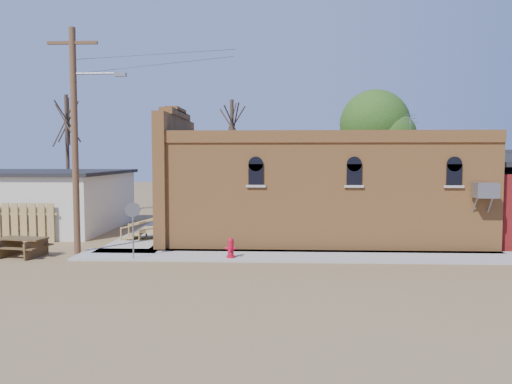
{
  "coord_description": "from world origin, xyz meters",
  "views": [
    {
      "loc": [
        -0.09,
        -18.43,
        3.9
      ],
      "look_at": [
        -1.04,
        3.05,
        2.4
      ],
      "focal_mm": 35.0,
      "sensor_mm": 36.0,
      "label": 1
    }
  ],
  "objects_px": {
    "utility_pole": "(76,135)",
    "picnic_table": "(23,244)",
    "trash_barrel": "(168,231)",
    "brick_bar": "(314,190)",
    "stop_sign": "(133,215)",
    "fire_hydrant": "(231,248)"
  },
  "relations": [
    {
      "from": "utility_pole",
      "to": "picnic_table",
      "type": "bearing_deg",
      "value": -160.17
    },
    {
      "from": "utility_pole",
      "to": "trash_barrel",
      "type": "relative_size",
      "value": 12.49
    },
    {
      "from": "brick_bar",
      "to": "utility_pole",
      "type": "xyz_separation_m",
      "value": [
        -9.79,
        -4.29,
        2.43
      ]
    },
    {
      "from": "utility_pole",
      "to": "stop_sign",
      "type": "bearing_deg",
      "value": -24.86
    },
    {
      "from": "utility_pole",
      "to": "trash_barrel",
      "type": "distance_m",
      "value": 6.26
    },
    {
      "from": "fire_hydrant",
      "to": "stop_sign",
      "type": "height_order",
      "value": "stop_sign"
    },
    {
      "from": "utility_pole",
      "to": "trash_barrel",
      "type": "bearing_deg",
      "value": 51.01
    },
    {
      "from": "picnic_table",
      "to": "trash_barrel",
      "type": "bearing_deg",
      "value": 51.98
    },
    {
      "from": "brick_bar",
      "to": "trash_barrel",
      "type": "height_order",
      "value": "brick_bar"
    },
    {
      "from": "stop_sign",
      "to": "picnic_table",
      "type": "bearing_deg",
      "value": 172.4
    },
    {
      "from": "utility_pole",
      "to": "stop_sign",
      "type": "relative_size",
      "value": 4.21
    },
    {
      "from": "fire_hydrant",
      "to": "trash_barrel",
      "type": "bearing_deg",
      "value": 145.51
    },
    {
      "from": "utility_pole",
      "to": "stop_sign",
      "type": "distance_m",
      "value": 4.18
    },
    {
      "from": "brick_bar",
      "to": "fire_hydrant",
      "type": "bearing_deg",
      "value": -124.18
    },
    {
      "from": "brick_bar",
      "to": "trash_barrel",
      "type": "relative_size",
      "value": 22.76
    },
    {
      "from": "brick_bar",
      "to": "picnic_table",
      "type": "distance_m",
      "value": 12.88
    },
    {
      "from": "utility_pole",
      "to": "picnic_table",
      "type": "distance_m",
      "value": 4.75
    },
    {
      "from": "stop_sign",
      "to": "trash_barrel",
      "type": "distance_m",
      "value": 4.89
    },
    {
      "from": "utility_pole",
      "to": "trash_barrel",
      "type": "xyz_separation_m",
      "value": [
        2.84,
        3.51,
        -4.33
      ]
    },
    {
      "from": "brick_bar",
      "to": "utility_pole",
      "type": "distance_m",
      "value": 10.96
    },
    {
      "from": "brick_bar",
      "to": "picnic_table",
      "type": "xyz_separation_m",
      "value": [
        -11.73,
        -4.99,
        -1.84
      ]
    },
    {
      "from": "fire_hydrant",
      "to": "picnic_table",
      "type": "bearing_deg",
      "value": -163.62
    }
  ]
}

